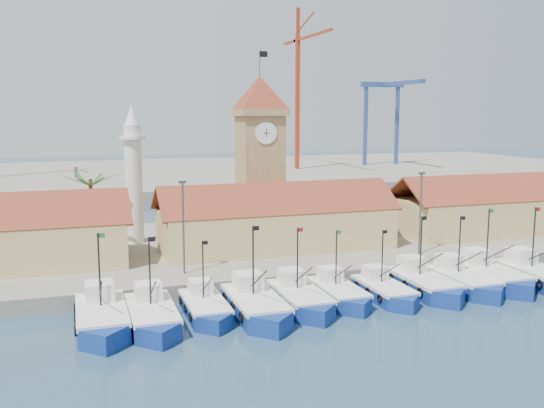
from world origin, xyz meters
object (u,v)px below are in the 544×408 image
object	(u,v)px
boat_5	(339,295)
minaret	(134,174)
clock_tower	(260,153)
boat_0	(102,320)

from	to	relation	value
boat_5	minaret	size ratio (longest dim) A/B	0.55
clock_tower	boat_5	bearing A→B (deg)	-88.79
boat_5	minaret	world-z (taller)	minaret
boat_0	clock_tower	size ratio (longest dim) A/B	0.47
clock_tower	boat_0	bearing A→B (deg)	-130.98
boat_0	clock_tower	world-z (taller)	clock_tower
boat_0	clock_tower	distance (m)	32.73
boat_0	boat_5	xyz separation A→B (m)	(20.66, 0.56, -0.13)
boat_5	clock_tower	xyz separation A→B (m)	(-0.48, 22.68, 11.26)
boat_0	clock_tower	bearing A→B (deg)	49.02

